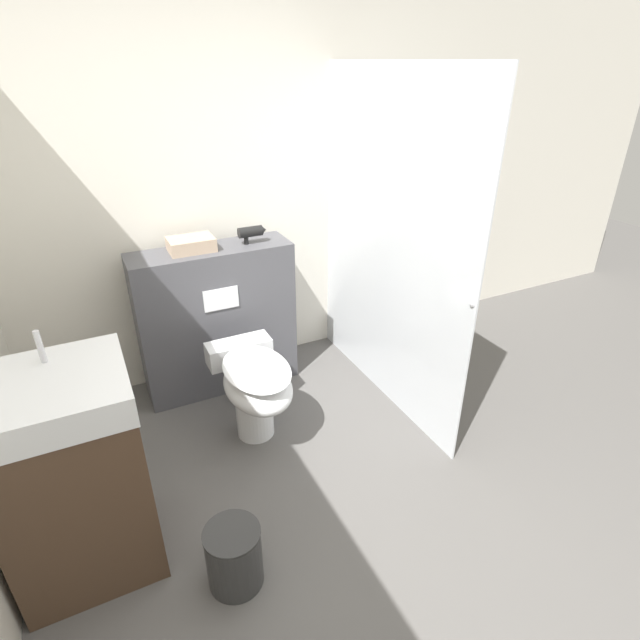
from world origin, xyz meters
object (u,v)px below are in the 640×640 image
Objects in this scene: sink_vanity at (75,476)px; hair_drier at (252,232)px; toilet at (254,386)px; waste_bin at (234,556)px.

sink_vanity reaches higher than hair_drier.
hair_drier is at bearing 68.19° from toilet.
sink_vanity is at bearing -154.59° from toilet.
sink_vanity is at bearing 142.98° from waste_bin.
sink_vanity reaches higher than waste_bin.
hair_drier is at bearing 42.04° from sink_vanity.
toilet is 0.98m from hair_drier.
sink_vanity is at bearing -137.96° from hair_drier.
toilet is at bearing 64.32° from waste_bin.
toilet is 1.06m from sink_vanity.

